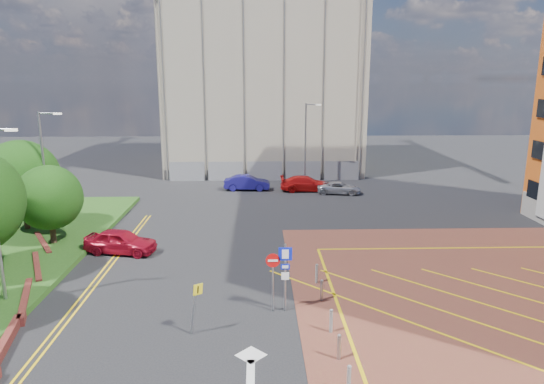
{
  "coord_description": "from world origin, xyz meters",
  "views": [
    {
      "loc": [
        -0.69,
        -19.21,
        10.3
      ],
      "look_at": [
        -0.01,
        3.81,
        4.9
      ],
      "focal_mm": 32.0,
      "sensor_mm": 36.0,
      "label": 1
    }
  ],
  "objects_px": {
    "car_red_back": "(306,184)",
    "lamp_back": "(306,141)",
    "warning_sign": "(195,302)",
    "car_blue_back": "(247,183)",
    "sign_cluster": "(281,271)",
    "lamp_left_far": "(45,168)",
    "car_silver_back": "(339,188)",
    "tree_d": "(21,177)",
    "car_red_left": "(121,241)",
    "tree_c": "(49,198)"
  },
  "relations": [
    {
      "from": "car_red_back",
      "to": "car_silver_back",
      "type": "height_order",
      "value": "car_red_back"
    },
    {
      "from": "tree_d",
      "to": "car_silver_back",
      "type": "relative_size",
      "value": 1.53
    },
    {
      "from": "tree_c",
      "to": "car_silver_back",
      "type": "relative_size",
      "value": 1.23
    },
    {
      "from": "warning_sign",
      "to": "car_blue_back",
      "type": "distance_m",
      "value": 26.67
    },
    {
      "from": "tree_c",
      "to": "sign_cluster",
      "type": "bearing_deg",
      "value": -33.16
    },
    {
      "from": "tree_c",
      "to": "lamp_back",
      "type": "height_order",
      "value": "lamp_back"
    },
    {
      "from": "tree_c",
      "to": "car_red_left",
      "type": "height_order",
      "value": "tree_c"
    },
    {
      "from": "car_red_left",
      "to": "lamp_left_far",
      "type": "bearing_deg",
      "value": 71.01
    },
    {
      "from": "car_blue_back",
      "to": "car_red_back",
      "type": "xyz_separation_m",
      "value": [
        5.56,
        -0.54,
        -0.01
      ]
    },
    {
      "from": "sign_cluster",
      "to": "car_red_back",
      "type": "height_order",
      "value": "sign_cluster"
    },
    {
      "from": "lamp_back",
      "to": "car_red_left",
      "type": "bearing_deg",
      "value": -124.28
    },
    {
      "from": "warning_sign",
      "to": "lamp_left_far",
      "type": "bearing_deg",
      "value": 130.66
    },
    {
      "from": "tree_d",
      "to": "sign_cluster",
      "type": "xyz_separation_m",
      "value": [
        16.8,
        -12.02,
        -1.92
      ]
    },
    {
      "from": "sign_cluster",
      "to": "warning_sign",
      "type": "xyz_separation_m",
      "value": [
        -3.58,
        -1.95,
        -0.52
      ]
    },
    {
      "from": "sign_cluster",
      "to": "tree_c",
      "type": "bearing_deg",
      "value": 146.84
    },
    {
      "from": "lamp_left_far",
      "to": "tree_d",
      "type": "bearing_deg",
      "value": 154.32
    },
    {
      "from": "sign_cluster",
      "to": "car_red_left",
      "type": "xyz_separation_m",
      "value": [
        -9.3,
        7.83,
        -1.22
      ]
    },
    {
      "from": "tree_c",
      "to": "car_silver_back",
      "type": "distance_m",
      "value": 24.71
    },
    {
      "from": "tree_c",
      "to": "car_silver_back",
      "type": "xyz_separation_m",
      "value": [
        20.26,
        13.9,
        -2.64
      ]
    },
    {
      "from": "car_silver_back",
      "to": "car_red_left",
      "type": "bearing_deg",
      "value": 143.05
    },
    {
      "from": "lamp_left_far",
      "to": "sign_cluster",
      "type": "distance_m",
      "value": 18.58
    },
    {
      "from": "tree_d",
      "to": "car_red_back",
      "type": "bearing_deg",
      "value": 30.76
    },
    {
      "from": "car_red_back",
      "to": "sign_cluster",
      "type": "bearing_deg",
      "value": 171.52
    },
    {
      "from": "tree_d",
      "to": "car_silver_back",
      "type": "height_order",
      "value": "tree_d"
    },
    {
      "from": "car_red_left",
      "to": "car_silver_back",
      "type": "xyz_separation_m",
      "value": [
        15.76,
        15.09,
        -0.18
      ]
    },
    {
      "from": "car_red_back",
      "to": "lamp_back",
      "type": "bearing_deg",
      "value": -4.95
    },
    {
      "from": "tree_c",
      "to": "car_red_left",
      "type": "bearing_deg",
      "value": -14.77
    },
    {
      "from": "tree_d",
      "to": "warning_sign",
      "type": "height_order",
      "value": "tree_d"
    },
    {
      "from": "lamp_back",
      "to": "warning_sign",
      "type": "relative_size",
      "value": 3.56
    },
    {
      "from": "sign_cluster",
      "to": "car_red_back",
      "type": "bearing_deg",
      "value": 81.65
    },
    {
      "from": "lamp_back",
      "to": "car_silver_back",
      "type": "xyz_separation_m",
      "value": [
        2.68,
        -4.1,
        -3.81
      ]
    },
    {
      "from": "lamp_left_far",
      "to": "sign_cluster",
      "type": "height_order",
      "value": "lamp_left_far"
    },
    {
      "from": "lamp_left_far",
      "to": "car_red_left",
      "type": "relative_size",
      "value": 1.86
    },
    {
      "from": "lamp_left_far",
      "to": "car_silver_back",
      "type": "distance_m",
      "value": 24.64
    },
    {
      "from": "tree_c",
      "to": "lamp_back",
      "type": "bearing_deg",
      "value": 45.68
    },
    {
      "from": "warning_sign",
      "to": "car_red_left",
      "type": "distance_m",
      "value": 11.35
    },
    {
      "from": "car_silver_back",
      "to": "lamp_back",
      "type": "bearing_deg",
      "value": 42.43
    },
    {
      "from": "lamp_left_far",
      "to": "car_blue_back",
      "type": "distance_m",
      "value": 19.05
    },
    {
      "from": "lamp_left_far",
      "to": "car_blue_back",
      "type": "xyz_separation_m",
      "value": [
        12.7,
        13.64,
        -3.95
      ]
    },
    {
      "from": "car_silver_back",
      "to": "car_blue_back",
      "type": "bearing_deg",
      "value": 87.66
    },
    {
      "from": "tree_c",
      "to": "car_red_left",
      "type": "distance_m",
      "value": 5.26
    },
    {
      "from": "lamp_left_far",
      "to": "car_red_back",
      "type": "height_order",
      "value": "lamp_left_far"
    },
    {
      "from": "warning_sign",
      "to": "car_red_back",
      "type": "relative_size",
      "value": 0.46
    },
    {
      "from": "lamp_left_far",
      "to": "lamp_back",
      "type": "height_order",
      "value": "lamp_left_far"
    },
    {
      "from": "tree_d",
      "to": "lamp_left_far",
      "type": "height_order",
      "value": "lamp_left_far"
    },
    {
      "from": "sign_cluster",
      "to": "lamp_left_far",
      "type": "bearing_deg",
      "value": 143.18
    },
    {
      "from": "lamp_left_far",
      "to": "warning_sign",
      "type": "xyz_separation_m",
      "value": [
        11.14,
        -12.97,
        -3.23
      ]
    },
    {
      "from": "car_blue_back",
      "to": "lamp_back",
      "type": "bearing_deg",
      "value": -65.26
    },
    {
      "from": "warning_sign",
      "to": "car_blue_back",
      "type": "xyz_separation_m",
      "value": [
        1.56,
        26.61,
        -0.72
      ]
    },
    {
      "from": "tree_c",
      "to": "car_blue_back",
      "type": "relative_size",
      "value": 1.14
    }
  ]
}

